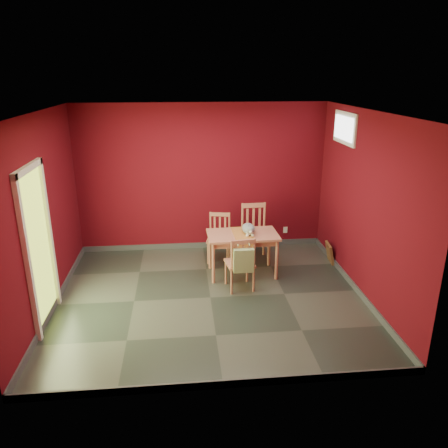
{
  "coord_description": "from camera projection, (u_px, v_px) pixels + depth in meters",
  "views": [
    {
      "loc": [
        -0.38,
        -5.79,
        3.18
      ],
      "look_at": [
        0.25,
        0.45,
        1.0
      ],
      "focal_mm": 35.0,
      "sensor_mm": 36.0,
      "label": 1
    }
  ],
  "objects": [
    {
      "name": "picture_frame",
      "position": [
        330.0,
        253.0,
        7.69
      ],
      "size": [
        0.14,
        0.35,
        0.35
      ],
      "color": "brown",
      "rests_on": "ground"
    },
    {
      "name": "dining_table",
      "position": [
        243.0,
        239.0,
        7.1
      ],
      "size": [
        1.15,
        0.69,
        0.71
      ],
      "color": "#B76E55",
      "rests_on": "ground"
    },
    {
      "name": "doorway",
      "position": [
        38.0,
        243.0,
        5.56
      ],
      "size": [
        0.06,
        1.01,
        2.13
      ],
      "color": "#B7D838",
      "rests_on": "ground"
    },
    {
      "name": "room_shell",
      "position": [
        210.0,
        294.0,
        6.5
      ],
      "size": [
        4.5,
        4.5,
        4.5
      ],
      "color": "#550812",
      "rests_on": "ground"
    },
    {
      "name": "chair_far_left",
      "position": [
        219.0,
        237.0,
        7.71
      ],
      "size": [
        0.47,
        0.47,
        0.85
      ],
      "color": "#B76E55",
      "rests_on": "ground"
    },
    {
      "name": "outlet_plate",
      "position": [
        285.0,
        230.0,
        8.44
      ],
      "size": [
        0.08,
        0.02,
        0.12
      ],
      "primitive_type": "cube",
      "color": "silver",
      "rests_on": "room_shell"
    },
    {
      "name": "chair_near",
      "position": [
        240.0,
        263.0,
        6.64
      ],
      "size": [
        0.46,
        0.46,
        0.87
      ],
      "color": "#B76E55",
      "rests_on": "ground"
    },
    {
      "name": "ground",
      "position": [
        210.0,
        297.0,
        6.52
      ],
      "size": [
        4.5,
        4.5,
        0.0
      ],
      "primitive_type": "plane",
      "color": "#2D342D",
      "rests_on": "ground"
    },
    {
      "name": "tote_bag",
      "position": [
        244.0,
        261.0,
        6.4
      ],
      "size": [
        0.3,
        0.18,
        0.43
      ],
      "color": "#82925D",
      "rests_on": "chair_near"
    },
    {
      "name": "chair_far_right",
      "position": [
        255.0,
        232.0,
        7.72
      ],
      "size": [
        0.48,
        0.48,
        1.0
      ],
      "color": "#B76E55",
      "rests_on": "ground"
    },
    {
      "name": "cat",
      "position": [
        249.0,
        227.0,
        7.07
      ],
      "size": [
        0.36,
        0.48,
        0.21
      ],
      "primitive_type": null,
      "rotation": [
        0.0,
        0.0,
        -0.34
      ],
      "color": "slate",
      "rests_on": "table_runner"
    },
    {
      "name": "window",
      "position": [
        345.0,
        128.0,
        6.9
      ],
      "size": [
        0.05,
        0.9,
        0.5
      ],
      "color": "white",
      "rests_on": "room_shell"
    },
    {
      "name": "table_runner",
      "position": [
        244.0,
        239.0,
        6.98
      ],
      "size": [
        0.33,
        0.65,
        0.33
      ],
      "color": "#B2682D",
      "rests_on": "dining_table"
    }
  ]
}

